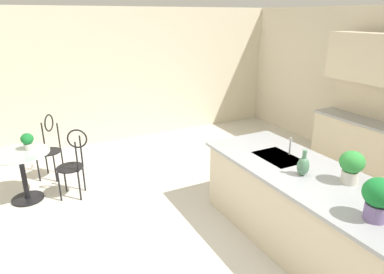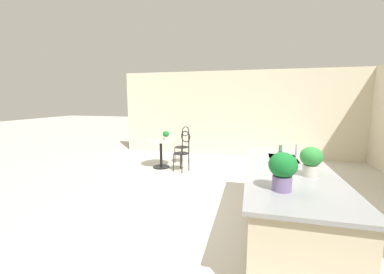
{
  "view_description": "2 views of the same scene",
  "coord_description": "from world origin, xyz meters",
  "px_view_note": "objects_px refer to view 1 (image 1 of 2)",
  "views": [
    {
      "loc": [
        2.6,
        -1.8,
        2.54
      ],
      "look_at": [
        -0.66,
        -0.11,
        1.21
      ],
      "focal_mm": 31.5,
      "sensor_mm": 36.0,
      "label": 1
    },
    {
      "loc": [
        3.54,
        0.37,
        1.8
      ],
      "look_at": [
        -0.89,
        -0.74,
        1.09
      ],
      "focal_mm": 22.5,
      "sensor_mm": 36.0,
      "label": 2
    }
  ],
  "objects_px": {
    "chair_by_island": "(73,160)",
    "potted_plant_counter_far": "(379,197)",
    "potted_plant_counter_near": "(352,165)",
    "potted_plant_on_table": "(27,140)",
    "vase_on_counter": "(303,166)",
    "bistro_table": "(23,172)",
    "chair_near_window": "(49,144)"
  },
  "relations": [
    {
      "from": "chair_near_window",
      "to": "chair_by_island",
      "type": "xyz_separation_m",
      "value": [
        0.86,
        0.24,
        0.0
      ]
    },
    {
      "from": "bistro_table",
      "to": "vase_on_counter",
      "type": "distance_m",
      "value": 3.78
    },
    {
      "from": "chair_by_island",
      "to": "chair_near_window",
      "type": "bearing_deg",
      "value": -164.52
    },
    {
      "from": "bistro_table",
      "to": "potted_plant_on_table",
      "type": "relative_size",
      "value": 3.28
    },
    {
      "from": "chair_by_island",
      "to": "vase_on_counter",
      "type": "relative_size",
      "value": 3.62
    },
    {
      "from": "chair_near_window",
      "to": "potted_plant_counter_near",
      "type": "relative_size",
      "value": 3.01
    },
    {
      "from": "potted_plant_on_table",
      "to": "potted_plant_counter_far",
      "type": "height_order",
      "value": "potted_plant_counter_far"
    },
    {
      "from": "chair_near_window",
      "to": "potted_plant_counter_near",
      "type": "height_order",
      "value": "potted_plant_counter_near"
    },
    {
      "from": "chair_near_window",
      "to": "vase_on_counter",
      "type": "xyz_separation_m",
      "value": [
        3.24,
        2.27,
        0.46
      ]
    },
    {
      "from": "bistro_table",
      "to": "potted_plant_counter_far",
      "type": "bearing_deg",
      "value": 36.95
    },
    {
      "from": "chair_by_island",
      "to": "potted_plant_counter_far",
      "type": "distance_m",
      "value": 3.86
    },
    {
      "from": "chair_near_window",
      "to": "bistro_table",
      "type": "bearing_deg",
      "value": -33.48
    },
    {
      "from": "bistro_table",
      "to": "chair_near_window",
      "type": "bearing_deg",
      "value": 146.52
    },
    {
      "from": "potted_plant_on_table",
      "to": "potted_plant_counter_near",
      "type": "height_order",
      "value": "potted_plant_counter_near"
    },
    {
      "from": "potted_plant_on_table",
      "to": "potted_plant_counter_far",
      "type": "xyz_separation_m",
      "value": [
        3.55,
        2.5,
        0.26
      ]
    },
    {
      "from": "potted_plant_counter_near",
      "to": "potted_plant_counter_far",
      "type": "bearing_deg",
      "value": -33.92
    },
    {
      "from": "chair_by_island",
      "to": "potted_plant_counter_near",
      "type": "xyz_separation_m",
      "value": [
        2.73,
        2.33,
        0.55
      ]
    },
    {
      "from": "chair_near_window",
      "to": "vase_on_counter",
      "type": "distance_m",
      "value": 3.98
    },
    {
      "from": "chair_by_island",
      "to": "potted_plant_counter_far",
      "type": "xyz_separation_m",
      "value": [
        3.28,
        1.96,
        0.56
      ]
    },
    {
      "from": "bistro_table",
      "to": "potted_plant_counter_near",
      "type": "distance_m",
      "value": 4.25
    },
    {
      "from": "potted_plant_counter_near",
      "to": "vase_on_counter",
      "type": "xyz_separation_m",
      "value": [
        -0.35,
        -0.3,
        -0.09
      ]
    },
    {
      "from": "vase_on_counter",
      "to": "potted_plant_counter_far",
      "type": "bearing_deg",
      "value": -4.66
    },
    {
      "from": "potted_plant_counter_far",
      "to": "potted_plant_counter_near",
      "type": "height_order",
      "value": "potted_plant_counter_far"
    },
    {
      "from": "potted_plant_counter_far",
      "to": "potted_plant_counter_near",
      "type": "relative_size",
      "value": 1.09
    },
    {
      "from": "bistro_table",
      "to": "potted_plant_counter_far",
      "type": "relative_size",
      "value": 2.11
    },
    {
      "from": "chair_by_island",
      "to": "vase_on_counter",
      "type": "height_order",
      "value": "vase_on_counter"
    },
    {
      "from": "bistro_table",
      "to": "potted_plant_counter_near",
      "type": "relative_size",
      "value": 2.31
    },
    {
      "from": "chair_by_island",
      "to": "potted_plant_counter_near",
      "type": "distance_m",
      "value": 3.62
    },
    {
      "from": "chair_by_island",
      "to": "potted_plant_on_table",
      "type": "relative_size",
      "value": 4.28
    },
    {
      "from": "potted_plant_on_table",
      "to": "potted_plant_counter_far",
      "type": "distance_m",
      "value": 4.35
    },
    {
      "from": "bistro_table",
      "to": "chair_by_island",
      "type": "bearing_deg",
      "value": 72.51
    },
    {
      "from": "vase_on_counter",
      "to": "bistro_table",
      "type": "bearing_deg",
      "value": -133.82
    }
  ]
}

